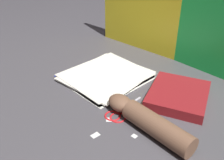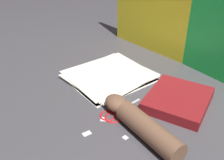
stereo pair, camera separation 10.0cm
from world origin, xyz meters
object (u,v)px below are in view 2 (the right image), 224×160
Objects in this scene: paper_stack at (109,76)px; hand_forearm at (141,123)px; book_closed at (178,100)px; scissors at (114,112)px.

paper_stack is 0.36m from hand_forearm.
book_closed is at bearing 13.91° from paper_stack.
paper_stack is 1.01× the size of hand_forearm.
hand_forearm is (0.13, 0.00, 0.03)m from scissors.
scissors is (-0.11, -0.22, -0.01)m from book_closed.
hand_forearm reaches higher than book_closed.
scissors is (0.21, -0.14, -0.00)m from paper_stack.
paper_stack is 1.17× the size of book_closed.
hand_forearm reaches higher than scissors.
scissors is 0.13m from hand_forearm.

